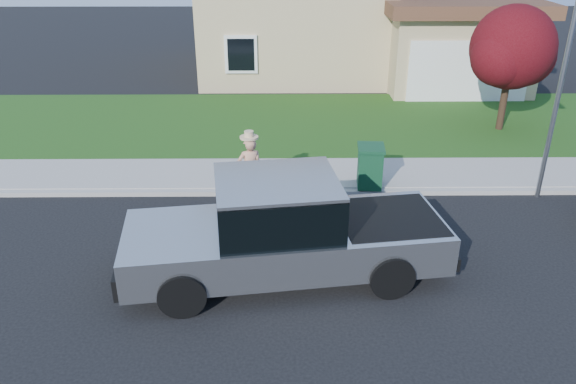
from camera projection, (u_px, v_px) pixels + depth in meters
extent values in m
plane|color=black|center=(309.00, 254.00, 11.78)|extent=(80.00, 80.00, 0.00)
cube|color=gray|center=(343.00, 192.00, 14.39)|extent=(40.00, 0.20, 0.12)
cube|color=gray|center=(339.00, 174.00, 15.37)|extent=(40.00, 2.00, 0.15)
cube|color=#113E12|center=(327.00, 123.00, 19.45)|extent=(40.00, 7.00, 0.10)
cube|color=tan|center=(448.00, 46.00, 23.79)|extent=(5.50, 6.00, 3.20)
cube|color=white|center=(469.00, 71.00, 21.22)|extent=(4.60, 0.12, 2.30)
cube|color=#4C2D1E|center=(454.00, 2.00, 23.02)|extent=(6.20, 6.80, 0.50)
cube|color=black|center=(241.00, 54.00, 22.32)|extent=(1.30, 0.10, 1.50)
cylinder|color=black|center=(182.00, 294.00, 9.80)|extent=(0.89, 0.43, 0.85)
cylinder|color=black|center=(184.00, 238.00, 11.55)|extent=(0.89, 0.43, 0.85)
cylinder|color=black|center=(391.00, 276.00, 10.30)|extent=(0.89, 0.43, 0.85)
cylinder|color=black|center=(363.00, 225.00, 12.05)|extent=(0.89, 0.43, 0.85)
cube|color=#A3A5AA|center=(286.00, 242.00, 10.80)|extent=(6.31, 2.94, 0.77)
cube|color=black|center=(277.00, 205.00, 10.43)|extent=(2.49, 2.27, 0.91)
cube|color=#A3A5AA|center=(277.00, 182.00, 10.23)|extent=(2.49, 2.27, 0.09)
cube|color=black|center=(388.00, 218.00, 10.92)|extent=(2.15, 2.06, 0.06)
cube|color=black|center=(123.00, 261.00, 10.46)|extent=(0.40, 2.02, 0.43)
cube|color=black|center=(436.00, 239.00, 11.30)|extent=(0.40, 2.02, 0.27)
cube|color=black|center=(228.00, 187.00, 11.40)|extent=(0.16, 0.25, 0.19)
imported|color=tan|center=(250.00, 170.00, 13.72)|extent=(0.69, 0.54, 1.67)
cylinder|color=#D4B588|center=(249.00, 137.00, 13.36)|extent=(0.45, 0.45, 0.04)
cylinder|color=#D4B588|center=(249.00, 134.00, 13.33)|extent=(0.22, 0.22, 0.16)
cylinder|color=black|center=(503.00, 102.00, 18.35)|extent=(0.23, 0.23, 1.83)
sphere|color=#490F14|center=(513.00, 47.00, 17.59)|extent=(2.63, 2.63, 2.63)
sphere|color=#490F14|center=(525.00, 56.00, 18.05)|extent=(1.94, 1.94, 1.94)
sphere|color=#490F14|center=(501.00, 57.00, 17.37)|extent=(1.83, 1.83, 1.83)
cube|color=#103D23|center=(370.00, 168.00, 14.32)|extent=(0.66, 0.75, 1.01)
cube|color=#103D23|center=(371.00, 148.00, 14.08)|extent=(0.72, 0.81, 0.08)
cylinder|color=slate|center=(557.00, 103.00, 13.24)|extent=(0.12, 0.12, 4.91)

